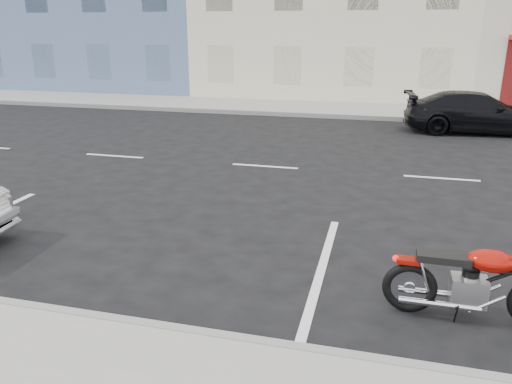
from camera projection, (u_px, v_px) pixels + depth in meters
The scene contains 4 objects.
ground at pixel (349, 172), 11.44m from camera, with size 120.00×120.00×0.00m, color black.
sidewalk_far at pixel (244, 106), 20.60m from camera, with size 80.00×3.40×0.15m, color gray.
curb_far at pixel (231, 112), 19.04m from camera, with size 80.00×0.12×0.16m, color gray.
car_far at pixel (476, 112), 15.56m from camera, with size 1.77×4.36×1.27m, color black.
Camera 1 is at (0.67, -11.19, 3.17)m, focal length 35.00 mm.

